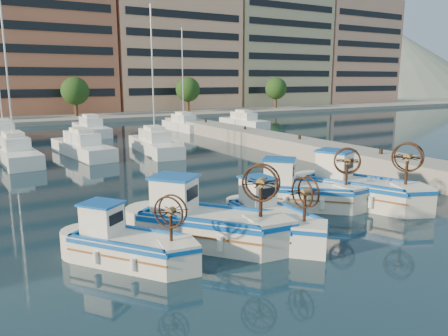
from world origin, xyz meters
TOP-DOWN VIEW (x-y plane):
  - ground at (0.00, 0.00)m, footprint 300.00×300.00m
  - quay at (13.00, 8.00)m, footprint 3.00×60.00m
  - waterfront at (9.23, 65.04)m, footprint 180.00×40.00m
  - hill_east at (140.00, 110.00)m, footprint 160.00×160.00m
  - yacht_marina at (-2.90, 27.30)m, footprint 41.15×23.95m
  - fishing_boat_a at (-5.38, 0.40)m, footprint 3.53×3.93m
  - fishing_boat_b at (-2.44, 0.65)m, footprint 4.55×4.91m
  - fishing_boat_c at (0.23, 0.13)m, footprint 1.77×4.23m
  - fishing_boat_d at (3.64, 2.50)m, footprint 4.45×4.35m
  - fishing_boat_e at (6.20, 1.54)m, footprint 3.76×5.25m

SIDE VIEW (x-z plane):
  - ground at x=0.00m, z-range 0.00..0.00m
  - hill_east at x=140.00m, z-range -25.00..25.00m
  - yacht_marina at x=-2.90m, z-range -5.22..6.28m
  - quay at x=13.00m, z-range 0.00..1.20m
  - fishing_boat_a at x=-5.38m, z-range -0.55..1.89m
  - fishing_boat_c at x=0.23m, z-range -0.59..2.04m
  - fishing_boat_d at x=3.64m, z-range -0.64..2.22m
  - fishing_boat_b at x=-2.44m, z-range -0.69..2.39m
  - fishing_boat_e at x=6.20m, z-range -0.71..2.45m
  - waterfront at x=9.23m, z-range -1.70..23.90m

